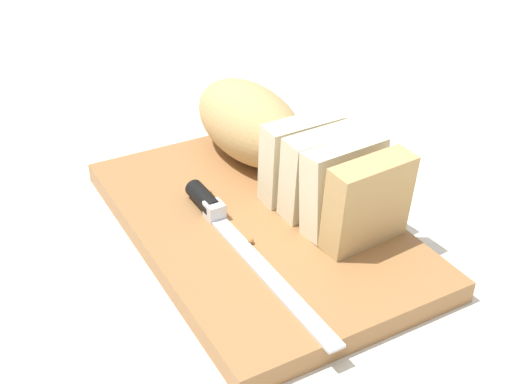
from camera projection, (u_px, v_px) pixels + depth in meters
The scene contains 7 objects.
ground_plane at pixel (256, 233), 0.72m from camera, with size 3.00×3.00×0.00m, color silver.
cutting_board at pixel (256, 225), 0.72m from camera, with size 0.39×0.25×0.02m, color #9E6B3D.
bread_loaf at pixel (278, 142), 0.76m from camera, with size 0.33×0.11×0.09m.
bread_knife at pixel (222, 220), 0.69m from camera, with size 0.28×0.02×0.02m.
crumb_near_knife at pixel (251, 241), 0.67m from camera, with size 0.01×0.01×0.01m, color #996633.
crumb_near_loaf at pixel (315, 208), 0.72m from camera, with size 0.01×0.01×0.01m, color #996633.
crumb_stray_left at pixel (209, 193), 0.75m from camera, with size 0.01×0.01×0.01m, color #996633.
Camera 1 is at (0.51, -0.30, 0.42)m, focal length 46.86 mm.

